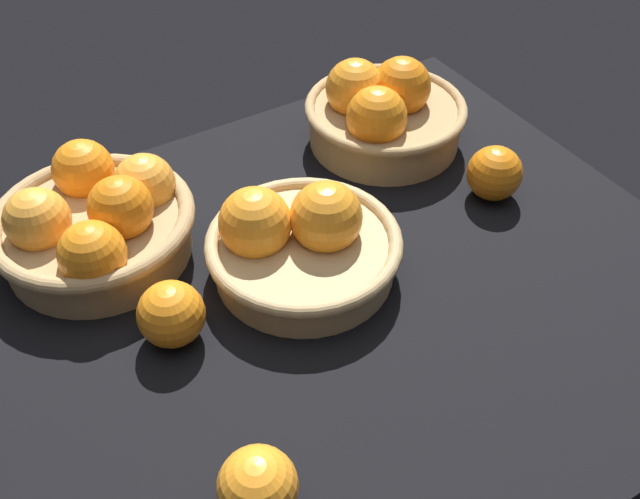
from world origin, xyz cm
name	(u,v)px	position (x,y,z in cm)	size (l,w,h in cm)	color
market_tray	(335,292)	(0.00, 0.00, 1.50)	(84.00, 72.00, 3.00)	black
basket_far_left	(96,222)	(-21.14, 19.13, 7.73)	(23.82, 23.82, 11.41)	tan
basket_far_right	(382,113)	(20.37, 20.47, 7.89)	(22.62, 22.62, 12.25)	tan
basket_center	(300,243)	(-2.15, 4.32, 7.05)	(22.64, 22.64, 11.07)	tan
loose_orange_front_gap	(258,487)	(-20.05, -19.53, 6.54)	(7.08, 7.08, 7.08)	orange
loose_orange_back_gap	(171,314)	(-18.87, 2.27, 6.60)	(7.21, 7.21, 7.21)	orange
loose_orange_side_gap	(495,173)	(25.97, 3.15, 6.58)	(7.16, 7.16, 7.16)	orange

